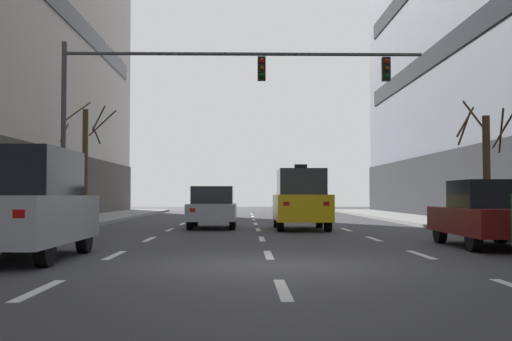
% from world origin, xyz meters
% --- Properties ---
extents(ground_plane, '(120.00, 120.00, 0.00)m').
position_xyz_m(ground_plane, '(0.00, 0.00, 0.00)').
color(ground_plane, '#38383D').
extents(lane_stripe_l1_s3, '(0.16, 2.00, 0.01)m').
position_xyz_m(lane_stripe_l1_s3, '(-3.21, -3.00, 0.00)').
color(lane_stripe_l1_s3, silver).
rests_on(lane_stripe_l1_s3, ground).
extents(lane_stripe_l1_s4, '(0.16, 2.00, 0.01)m').
position_xyz_m(lane_stripe_l1_s4, '(-3.21, 2.00, 0.00)').
color(lane_stripe_l1_s4, silver).
rests_on(lane_stripe_l1_s4, ground).
extents(lane_stripe_l1_s5, '(0.16, 2.00, 0.01)m').
position_xyz_m(lane_stripe_l1_s5, '(-3.21, 7.00, 0.00)').
color(lane_stripe_l1_s5, silver).
rests_on(lane_stripe_l1_s5, ground).
extents(lane_stripe_l1_s6, '(0.16, 2.00, 0.01)m').
position_xyz_m(lane_stripe_l1_s6, '(-3.21, 12.00, 0.00)').
color(lane_stripe_l1_s6, silver).
rests_on(lane_stripe_l1_s6, ground).
extents(lane_stripe_l1_s7, '(0.16, 2.00, 0.01)m').
position_xyz_m(lane_stripe_l1_s7, '(-3.21, 17.00, 0.00)').
color(lane_stripe_l1_s7, silver).
rests_on(lane_stripe_l1_s7, ground).
extents(lane_stripe_l1_s8, '(0.16, 2.00, 0.01)m').
position_xyz_m(lane_stripe_l1_s8, '(-3.21, 22.00, 0.00)').
color(lane_stripe_l1_s8, silver).
rests_on(lane_stripe_l1_s8, ground).
extents(lane_stripe_l1_s9, '(0.16, 2.00, 0.01)m').
position_xyz_m(lane_stripe_l1_s9, '(-3.21, 27.00, 0.00)').
color(lane_stripe_l1_s9, silver).
rests_on(lane_stripe_l1_s9, ground).
extents(lane_stripe_l1_s10, '(0.16, 2.00, 0.01)m').
position_xyz_m(lane_stripe_l1_s10, '(-3.21, 32.00, 0.00)').
color(lane_stripe_l1_s10, silver).
rests_on(lane_stripe_l1_s10, ground).
extents(lane_stripe_l2_s3, '(0.16, 2.00, 0.01)m').
position_xyz_m(lane_stripe_l2_s3, '(0.00, -3.00, 0.00)').
color(lane_stripe_l2_s3, silver).
rests_on(lane_stripe_l2_s3, ground).
extents(lane_stripe_l2_s4, '(0.16, 2.00, 0.01)m').
position_xyz_m(lane_stripe_l2_s4, '(0.00, 2.00, 0.00)').
color(lane_stripe_l2_s4, silver).
rests_on(lane_stripe_l2_s4, ground).
extents(lane_stripe_l2_s5, '(0.16, 2.00, 0.01)m').
position_xyz_m(lane_stripe_l2_s5, '(0.00, 7.00, 0.00)').
color(lane_stripe_l2_s5, silver).
rests_on(lane_stripe_l2_s5, ground).
extents(lane_stripe_l2_s6, '(0.16, 2.00, 0.01)m').
position_xyz_m(lane_stripe_l2_s6, '(0.00, 12.00, 0.00)').
color(lane_stripe_l2_s6, silver).
rests_on(lane_stripe_l2_s6, ground).
extents(lane_stripe_l2_s7, '(0.16, 2.00, 0.01)m').
position_xyz_m(lane_stripe_l2_s7, '(0.00, 17.00, 0.00)').
color(lane_stripe_l2_s7, silver).
rests_on(lane_stripe_l2_s7, ground).
extents(lane_stripe_l2_s8, '(0.16, 2.00, 0.01)m').
position_xyz_m(lane_stripe_l2_s8, '(0.00, 22.00, 0.00)').
color(lane_stripe_l2_s8, silver).
rests_on(lane_stripe_l2_s8, ground).
extents(lane_stripe_l2_s9, '(0.16, 2.00, 0.01)m').
position_xyz_m(lane_stripe_l2_s9, '(0.00, 27.00, 0.00)').
color(lane_stripe_l2_s9, silver).
rests_on(lane_stripe_l2_s9, ground).
extents(lane_stripe_l2_s10, '(0.16, 2.00, 0.01)m').
position_xyz_m(lane_stripe_l2_s10, '(0.00, 32.00, 0.00)').
color(lane_stripe_l2_s10, silver).
rests_on(lane_stripe_l2_s10, ground).
extents(lane_stripe_l3_s4, '(0.16, 2.00, 0.01)m').
position_xyz_m(lane_stripe_l3_s4, '(3.21, 2.00, 0.00)').
color(lane_stripe_l3_s4, silver).
rests_on(lane_stripe_l3_s4, ground).
extents(lane_stripe_l3_s5, '(0.16, 2.00, 0.01)m').
position_xyz_m(lane_stripe_l3_s5, '(3.21, 7.00, 0.00)').
color(lane_stripe_l3_s5, silver).
rests_on(lane_stripe_l3_s5, ground).
extents(lane_stripe_l3_s6, '(0.16, 2.00, 0.01)m').
position_xyz_m(lane_stripe_l3_s6, '(3.21, 12.00, 0.00)').
color(lane_stripe_l3_s6, silver).
rests_on(lane_stripe_l3_s6, ground).
extents(lane_stripe_l3_s7, '(0.16, 2.00, 0.01)m').
position_xyz_m(lane_stripe_l3_s7, '(3.21, 17.00, 0.00)').
color(lane_stripe_l3_s7, silver).
rests_on(lane_stripe_l3_s7, ground).
extents(lane_stripe_l3_s8, '(0.16, 2.00, 0.01)m').
position_xyz_m(lane_stripe_l3_s8, '(3.21, 22.00, 0.00)').
color(lane_stripe_l3_s8, silver).
rests_on(lane_stripe_l3_s8, ground).
extents(lane_stripe_l3_s9, '(0.16, 2.00, 0.01)m').
position_xyz_m(lane_stripe_l3_s9, '(3.21, 27.00, 0.00)').
color(lane_stripe_l3_s9, silver).
rests_on(lane_stripe_l3_s9, ground).
extents(lane_stripe_l3_s10, '(0.16, 2.00, 0.01)m').
position_xyz_m(lane_stripe_l3_s10, '(3.21, 32.00, 0.00)').
color(lane_stripe_l3_s10, silver).
rests_on(lane_stripe_l3_s10, ground).
extents(taxi_driving_0, '(1.94, 4.58, 2.40)m').
position_xyz_m(taxi_driving_0, '(1.58, 12.30, 1.10)').
color(taxi_driving_0, black).
rests_on(taxi_driving_0, ground).
extents(car_driving_1, '(1.89, 4.48, 2.16)m').
position_xyz_m(car_driving_1, '(-4.79, 1.14, 1.08)').
color(car_driving_1, black).
rests_on(car_driving_1, ground).
extents(car_driving_2, '(1.79, 4.25, 1.59)m').
position_xyz_m(car_driving_2, '(-1.71, 13.26, 0.78)').
color(car_driving_2, black).
rests_on(car_driving_2, ground).
extents(car_parked_2, '(1.89, 4.35, 1.62)m').
position_xyz_m(car_parked_2, '(5.38, 3.91, 0.80)').
color(car_parked_2, black).
rests_on(car_parked_2, ground).
extents(traffic_signal_0, '(12.69, 0.35, 6.50)m').
position_xyz_m(traffic_signal_0, '(-2.25, 11.06, 4.98)').
color(traffic_signal_0, '#4C4C51').
rests_on(traffic_signal_0, sidewalk_left).
extents(street_tree_1, '(1.86, 1.74, 4.38)m').
position_xyz_m(street_tree_1, '(7.68, 10.17, 2.28)').
color(street_tree_1, '#4C3823').
rests_on(street_tree_1, sidewalk_right).
extents(street_tree_3, '(2.42, 2.40, 5.49)m').
position_xyz_m(street_tree_3, '(-7.70, 17.80, 2.87)').
color(street_tree_3, '#4C3823').
rests_on(street_tree_3, sidewalk_left).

